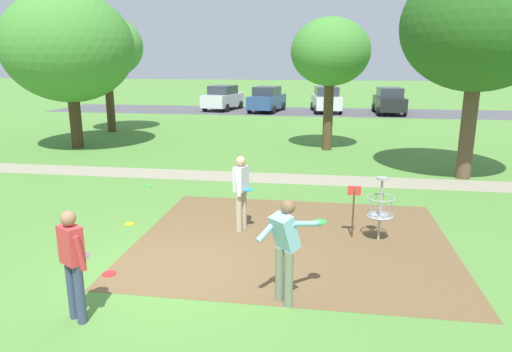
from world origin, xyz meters
The scene contains 19 objects.
ground_plane centered at (0.00, 0.00, 0.00)m, with size 160.00×160.00×0.00m, color #518438.
dirt_tee_pad centered at (2.07, 1.87, 0.00)m, with size 6.58×5.56×0.01m, color brown.
disc_golf_basket centered at (3.82, 2.15, 0.75)m, with size 0.98×0.58×1.39m.
player_foreground_watching centered at (2.13, -0.77, 0.99)m, with size 1.07×0.67×1.71m.
player_throwing centered at (-0.85, -1.73, 0.97)m, with size 0.49×0.45×1.71m.
player_waiting_left centered at (0.86, 2.31, 0.97)m, with size 0.44×0.50×1.71m.
frisbee_by_tee centered at (-1.09, -0.26, 0.01)m, with size 0.25×0.25×0.02m, color red.
frisbee_mid_grass centered at (-1.81, 2.25, 0.01)m, with size 0.21×0.21×0.02m, color gold.
frisbee_far_left centered at (-2.61, 5.47, 0.01)m, with size 0.24×0.24×0.02m, color green.
tree_near_left centered at (-8.68, 15.68, 4.36)m, with size 3.77×3.77×6.00m.
tree_near_right centered at (-8.05, 11.06, 4.25)m, with size 5.37×5.37×6.55m.
tree_mid_left centered at (2.75, 12.25, 4.02)m, with size 3.24×3.24×5.44m.
tree_mid_center centered at (7.15, 8.02, 4.74)m, with size 4.68×4.68×6.75m.
parking_lot_strip centered at (0.00, 26.90, 0.00)m, with size 36.00×6.00×0.01m, color #4C4C51.
parked_car_leftmost centered at (-5.15, 27.14, 0.92)m, with size 2.63×4.48×1.84m.
parked_car_center_left centered at (-1.69, 26.43, 0.92)m, with size 2.50×4.45×1.84m.
parked_car_center_right centered at (2.62, 26.85, 0.92)m, with size 2.35×4.39×1.84m.
parked_car_rightmost centered at (7.03, 26.38, 0.92)m, with size 2.07×4.25×1.84m.
gravel_path centered at (0.00, 7.06, 0.00)m, with size 40.00×1.32×0.00m, color gray.
Camera 1 is at (2.68, -7.36, 3.77)m, focal length 32.21 mm.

